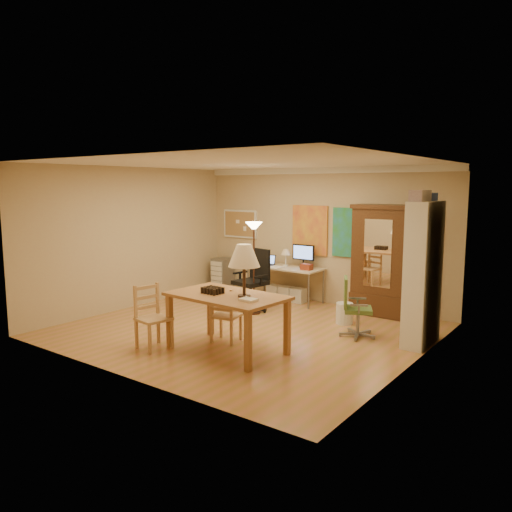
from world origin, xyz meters
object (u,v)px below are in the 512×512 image
Objects in this scene: office_chair_black at (252,294)px; office_chair_green at (356,321)px; computer_desk at (287,280)px; armoire at (382,268)px; dining_table at (233,284)px; bookshelf at (423,274)px.

office_chair_green is (2.32, -0.40, -0.06)m from office_chair_black.
computer_desk is 0.77× the size of armoire.
computer_desk is 1.34× the size of office_chair_black.
dining_table is 2.79m from bookshelf.
office_chair_green is at bearing 57.88° from dining_table.
office_chair_black is at bearing 177.09° from bookshelf.
dining_table is at bearing -59.40° from office_chair_black.
bookshelf is at bearing -48.26° from armoire.
bookshelf reaches higher than computer_desk.
dining_table is 3.34m from armoire.
armoire is at bearing 27.96° from office_chair_black.
dining_table is 3.38m from computer_desk.
bookshelf is (2.01, 1.94, 0.07)m from dining_table.
computer_desk is 2.63m from office_chair_green.
office_chair_green is at bearing -33.11° from computer_desk.
office_chair_black is at bearing 120.60° from dining_table.
dining_table is at bearing -105.00° from armoire.
bookshelf is (1.15, -1.28, 0.18)m from armoire.
armoire is at bearing 75.00° from dining_table.
computer_desk is 2.04m from armoire.
bookshelf is (0.94, 0.23, 0.81)m from office_chair_green.
office_chair_black is at bearing -96.76° from computer_desk.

